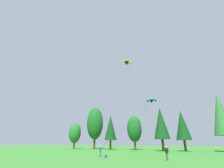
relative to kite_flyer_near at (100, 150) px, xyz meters
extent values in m
cylinder|color=#472D19|center=(-23.85, 24.79, 0.12)|extent=(0.52, 0.52, 2.21)
ellipsoid|color=#236628|center=(-23.85, 24.79, 4.37)|extent=(4.18, 4.18, 6.92)
cylinder|color=#472D19|center=(-16.51, 26.16, 0.78)|extent=(0.65, 0.65, 3.53)
ellipsoid|color=#19561E|center=(-16.51, 26.16, 7.58)|extent=(5.61, 5.61, 11.07)
cylinder|color=#472D19|center=(-10.36, 25.96, 0.43)|extent=(0.58, 0.58, 2.83)
cone|color=#0F3D14|center=(-10.36, 25.96, 5.88)|extent=(4.00, 4.00, 8.07)
cylinder|color=#472D19|center=(-2.20, 26.24, 0.29)|extent=(0.56, 0.56, 2.55)
ellipsoid|color=#19561E|center=(-2.20, 26.24, 5.20)|extent=(4.55, 4.55, 7.99)
cylinder|color=#472D19|center=(6.70, 21.58, 0.49)|extent=(0.59, 0.59, 2.96)
cone|color=#0F3D14|center=(6.70, 21.58, 6.17)|extent=(4.10, 4.10, 8.41)
cylinder|color=#472D19|center=(11.91, 23.24, 0.36)|extent=(0.57, 0.57, 2.69)
cone|color=#0F3D14|center=(11.91, 23.24, 5.53)|extent=(3.88, 3.88, 7.66)
cone|color=#2D7033|center=(21.25, 24.32, 8.01)|extent=(4.74, 4.74, 10.57)
cylinder|color=navy|center=(0.05, -0.08, -0.57)|extent=(0.18, 0.18, 0.84)
cylinder|color=navy|center=(-0.05, 0.08, -0.57)|extent=(0.18, 0.18, 0.84)
cube|color=blue|center=(0.00, 0.00, 0.15)|extent=(0.41, 0.45, 0.60)
sphere|color=tan|center=(0.00, 0.00, 0.59)|extent=(0.22, 0.22, 0.22)
cylinder|color=blue|center=(0.13, -0.20, 0.18)|extent=(0.21, 0.18, 0.57)
cylinder|color=blue|center=(-0.13, 0.20, 0.18)|extent=(0.21, 0.18, 0.57)
cylinder|color=#4C4C51|center=(10.44, -1.95, -0.57)|extent=(0.17, 0.17, 0.84)
cylinder|color=#4C4C51|center=(10.35, -1.78, -0.57)|extent=(0.17, 0.17, 0.84)
cube|color=black|center=(10.40, -1.87, 0.15)|extent=(0.38, 0.45, 0.60)
sphere|color=tan|center=(10.40, -1.87, 0.59)|extent=(0.22, 0.22, 0.22)
cylinder|color=black|center=(10.50, -2.08, 0.31)|extent=(0.51, 0.31, 0.35)
cylinder|color=black|center=(10.29, -1.65, 0.31)|extent=(0.51, 0.31, 0.35)
ellipsoid|color=teal|center=(4.82, 21.06, 12.67)|extent=(1.72, 1.08, 0.88)
ellipsoid|color=#0F666B|center=(5.88, 21.10, 12.37)|extent=(1.06, 0.90, 1.02)
ellipsoid|color=#0F666B|center=(3.76, 21.02, 12.37)|extent=(1.03, 0.90, 1.02)
cone|color=black|center=(4.82, 21.15, 12.01)|extent=(0.99, 0.99, 0.82)
cylinder|color=black|center=(2.33, 10.52, 5.90)|extent=(4.99, 21.25, 11.41)
ellipsoid|color=orange|center=(2.90, 6.05, 18.14)|extent=(1.44, 1.68, 0.75)
ellipsoid|color=yellow|center=(3.31, 6.86, 17.89)|extent=(0.97, 0.92, 0.87)
ellipsoid|color=yellow|center=(2.49, 5.25, 17.89)|extent=(0.97, 0.97, 0.87)
cone|color=black|center=(2.83, 6.09, 17.58)|extent=(1.09, 1.09, 0.69)
cylinder|color=black|center=(6.46, 2.03, 8.94)|extent=(7.27, 8.13, 16.61)
cube|color=#234C89|center=(1.88, -1.82, -0.79)|extent=(0.32, 0.24, 0.40)
camera|label=1|loc=(13.27, -24.61, 1.12)|focal=25.98mm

